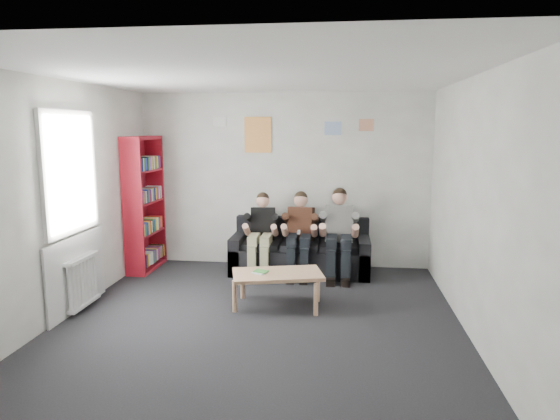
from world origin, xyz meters
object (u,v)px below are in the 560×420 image
bookshelf (145,204)px  person_left (261,234)px  person_right (339,234)px  person_middle (300,235)px  sofa (301,253)px  coffee_table (277,277)px

bookshelf → person_left: bearing=-2.0°
bookshelf → person_right: bookshelf is taller
person_right → person_middle: bearing=179.6°
bookshelf → person_left: size_ratio=1.68×
sofa → person_middle: size_ratio=1.66×
sofa → coffee_table: bearing=-95.9°
person_middle → person_right: 0.57m
bookshelf → sofa: bearing=3.1°
coffee_table → person_right: person_right is taller
sofa → person_middle: bearing=-90.0°
coffee_table → person_right: (0.73, 1.34, 0.26)m
sofa → coffee_table: (-0.16, -1.53, 0.09)m
person_left → person_right: 1.14m
coffee_table → person_middle: 1.37m
coffee_table → sofa: bearing=84.1°
coffee_table → person_left: 1.42m
person_middle → person_right: bearing=7.1°
coffee_table → person_left: person_left is taller
sofa → coffee_table: 1.54m
sofa → person_right: (0.57, -0.19, 0.35)m
person_right → sofa: bearing=161.2°
bookshelf → person_left: bookshelf is taller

